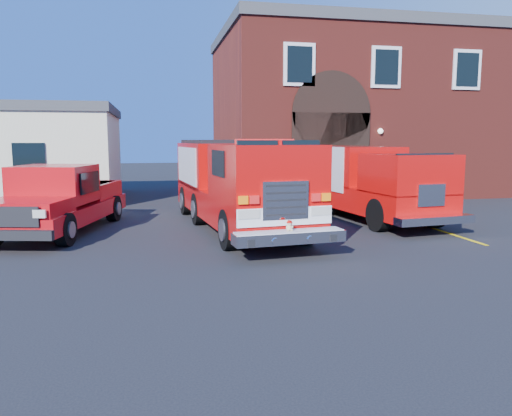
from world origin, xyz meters
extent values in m
plane|color=black|center=(0.00, 0.00, 0.00)|extent=(100.00, 100.00, 0.00)
cube|color=#E0BE0B|center=(6.50, 1.00, 0.00)|extent=(0.12, 3.00, 0.01)
cube|color=#E0BE0B|center=(6.50, 4.00, 0.00)|extent=(0.12, 3.00, 0.01)
cube|color=#E0BE0B|center=(6.50, 7.00, 0.00)|extent=(0.12, 3.00, 0.01)
cube|color=maroon|center=(9.00, 14.00, 4.00)|extent=(15.00, 10.00, 8.00)
cube|color=#3F4144|center=(9.00, 14.00, 8.20)|extent=(15.20, 10.20, 0.50)
cube|color=black|center=(5.50, 8.98, 2.00)|extent=(3.60, 0.12, 4.00)
cylinder|color=black|center=(5.50, 8.98, 4.00)|extent=(3.60, 0.12, 3.60)
cube|color=black|center=(4.00, 8.95, 6.00)|extent=(1.40, 0.10, 1.80)
cube|color=black|center=(8.00, 8.95, 6.00)|extent=(1.40, 0.10, 1.80)
cube|color=black|center=(12.00, 8.95, 6.00)|extent=(1.40, 0.10, 1.80)
cube|color=beige|center=(-9.00, 13.00, 2.00)|extent=(10.00, 8.00, 4.00)
cube|color=#3F4144|center=(-9.00, 13.00, 4.15)|extent=(10.20, 8.20, 0.40)
cube|color=black|center=(-7.00, 8.97, 2.00)|extent=(1.20, 0.10, 1.40)
cylinder|color=black|center=(-0.38, 0.42, 0.53)|extent=(0.44, 1.09, 1.06)
cylinder|color=black|center=(1.73, 0.64, 0.53)|extent=(0.44, 1.09, 1.06)
cube|color=red|center=(0.36, 3.59, 0.82)|extent=(3.29, 8.87, 0.87)
cube|color=red|center=(0.14, 5.80, 1.93)|extent=(2.83, 4.46, 1.54)
cube|color=red|center=(0.65, 0.82, 1.98)|extent=(2.71, 3.31, 1.45)
cube|color=black|center=(0.77, -0.38, 2.36)|extent=(2.12, 0.29, 0.91)
cube|color=red|center=(0.65, 0.82, 2.77)|extent=(1.57, 0.48, 0.13)
cube|color=white|center=(0.81, -0.74, 1.01)|extent=(2.40, 0.30, 0.42)
cube|color=silver|center=(0.81, -0.75, 1.40)|extent=(1.16, 0.18, 0.91)
cube|color=silver|center=(0.84, -1.01, 0.56)|extent=(2.74, 0.80, 0.27)
cube|color=#B7B7BF|center=(-1.07, 5.67, 1.93)|extent=(0.39, 3.45, 1.25)
cube|color=#B7B7BF|center=(1.34, 5.92, 1.93)|extent=(0.39, 3.45, 1.25)
sphere|color=beige|center=(0.84, -1.01, 0.78)|extent=(0.16, 0.16, 0.15)
sphere|color=beige|center=(0.84, -1.01, 0.89)|extent=(0.13, 0.13, 0.12)
sphere|color=beige|center=(0.79, -1.00, 0.93)|extent=(0.05, 0.05, 0.05)
sphere|color=beige|center=(0.88, -0.99, 0.93)|extent=(0.05, 0.05, 0.05)
ellipsoid|color=#C40500|center=(0.84, -1.01, 0.92)|extent=(0.14, 0.14, 0.07)
cylinder|color=#C40500|center=(0.84, -1.02, 0.91)|extent=(0.16, 0.16, 0.01)
cylinder|color=black|center=(-4.59, 1.75, 0.45)|extent=(0.51, 0.94, 0.89)
cube|color=#B60B11|center=(-5.06, 3.99, 0.61)|extent=(3.60, 6.49, 0.50)
cube|color=#B60B11|center=(-5.57, 1.87, 1.06)|extent=(2.39, 2.11, 0.39)
cube|color=#B60B11|center=(-5.14, 3.66, 1.51)|extent=(2.47, 2.43, 1.12)
cube|color=#B60B11|center=(-4.65, 5.73, 1.06)|extent=(2.54, 2.76, 0.61)
cube|color=black|center=(-5.80, 0.91, 0.50)|extent=(2.25, 0.68, 0.25)
cylinder|color=black|center=(4.55, 2.05, 0.51)|extent=(0.44, 1.06, 1.03)
cylinder|color=black|center=(6.59, 2.28, 0.51)|extent=(0.44, 1.06, 1.03)
cube|color=red|center=(5.28, 4.77, 0.79)|extent=(3.16, 7.68, 0.84)
cube|color=red|center=(5.12, 6.16, 1.87)|extent=(2.84, 4.90, 1.40)
cube|color=red|center=(5.57, 2.17, 1.77)|extent=(2.57, 2.49, 1.21)
cube|color=#B7B7BF|center=(3.95, 6.03, 1.77)|extent=(0.48, 3.90, 1.59)
cube|color=#B7B7BF|center=(6.29, 6.29, 1.77)|extent=(0.48, 3.90, 1.59)
cube|color=silver|center=(5.72, 0.82, 0.51)|extent=(2.55, 0.70, 0.23)
camera|label=1|loc=(-2.26, -12.09, 2.83)|focal=35.00mm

